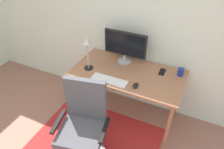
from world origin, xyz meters
TOP-DOWN VIEW (x-y plane):
  - wall_back at (0.00, 2.20)m, footprint 6.00×0.10m
  - desk at (0.16, 1.78)m, footprint 1.37×0.71m
  - monitor at (0.02, 1.99)m, footprint 0.55×0.18m
  - keyboard at (0.03, 1.52)m, footprint 0.43×0.13m
  - computer_mouse at (0.34, 1.55)m, footprint 0.06×0.10m
  - coffee_cup at (0.75, 1.99)m, footprint 0.07×0.07m
  - cell_phone at (0.54, 1.96)m, footprint 0.07×0.14m
  - desk_lamp at (-0.32, 1.64)m, footprint 0.11×0.11m
  - office_chair at (-0.04, 1.01)m, footprint 0.60×0.55m

SIDE VIEW (x-z plane):
  - office_chair at x=-0.04m, z-range -0.08..0.94m
  - desk at x=0.16m, z-range 0.31..1.08m
  - cell_phone at x=0.54m, z-range 0.77..0.78m
  - keyboard at x=0.03m, z-range 0.77..0.79m
  - computer_mouse at x=0.34m, z-range 0.77..0.80m
  - coffee_cup at x=0.75m, z-range 0.77..0.87m
  - monitor at x=0.02m, z-range 0.80..1.22m
  - desk_lamp at x=-0.32m, z-range 0.85..1.26m
  - wall_back at x=0.00m, z-range 0.00..2.60m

